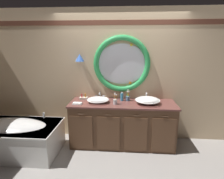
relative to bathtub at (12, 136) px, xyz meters
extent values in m
plane|color=gray|center=(1.90, 0.20, -0.33)|extent=(14.00, 14.00, 0.00)
cube|color=#D6B78E|center=(1.90, 0.79, 0.97)|extent=(6.40, 0.08, 2.60)
cube|color=brown|center=(1.90, 0.74, 1.99)|extent=(6.27, 0.01, 0.09)
ellipsoid|color=silver|center=(1.95, 0.73, 1.22)|extent=(1.00, 0.02, 0.79)
torus|color=green|center=(1.95, 0.73, 1.22)|extent=(1.11, 0.11, 1.11)
cube|color=#2866B7|center=(2.45, 0.72, 1.25)|extent=(0.05, 0.01, 0.05)
cube|color=yellow|center=(2.13, 0.72, 1.59)|extent=(0.04, 0.01, 0.04)
cube|color=green|center=(1.52, 0.72, 1.43)|extent=(0.05, 0.01, 0.05)
cube|color=green|center=(1.56, 0.72, 0.97)|extent=(0.05, 0.01, 0.05)
cube|color=orange|center=(2.12, 0.72, 0.86)|extent=(0.05, 0.01, 0.05)
cylinder|color=#4C3823|center=(1.14, 0.70, 1.37)|extent=(0.02, 0.09, 0.02)
cone|color=blue|center=(1.14, 0.65, 1.35)|extent=(0.17, 0.17, 0.14)
cube|color=brown|center=(1.98, 0.44, 0.09)|extent=(1.95, 0.60, 0.83)
cube|color=brown|center=(1.98, 0.44, 0.52)|extent=(1.99, 0.64, 0.03)
cube|color=brown|center=(1.98, 0.74, 0.44)|extent=(1.95, 0.02, 0.11)
cube|color=brown|center=(1.25, 0.13, 0.05)|extent=(0.41, 0.02, 0.63)
cylinder|color=#422D1E|center=(1.25, 0.12, 0.40)|extent=(0.10, 0.01, 0.01)
cube|color=brown|center=(1.74, 0.13, 0.05)|extent=(0.41, 0.02, 0.63)
cylinder|color=#422D1E|center=(1.74, 0.12, 0.40)|extent=(0.10, 0.01, 0.01)
cube|color=brown|center=(2.22, 0.13, 0.05)|extent=(0.41, 0.02, 0.63)
cylinder|color=#422D1E|center=(2.22, 0.12, 0.40)|extent=(0.10, 0.01, 0.01)
cube|color=brown|center=(2.71, 0.13, 0.05)|extent=(0.41, 0.02, 0.63)
cylinder|color=#422D1E|center=(2.71, 0.12, 0.40)|extent=(0.10, 0.01, 0.01)
cube|color=white|center=(0.00, 0.00, -0.06)|extent=(1.67, 0.84, 0.53)
ellipsoid|color=white|center=(0.00, 0.00, 0.16)|extent=(1.37, 0.66, 0.28)
cube|color=white|center=(0.00, 0.00, 0.20)|extent=(1.70, 0.87, 0.02)
cylinder|color=silver|center=(0.46, 0.36, 0.26)|extent=(0.04, 0.04, 0.11)
cylinder|color=silver|center=(0.00, 0.00, 0.16)|extent=(0.04, 0.04, 0.01)
ellipsoid|color=white|center=(1.52, 0.41, 0.59)|extent=(0.39, 0.28, 0.11)
torus|color=white|center=(1.52, 0.41, 0.59)|extent=(0.41, 0.41, 0.02)
cylinder|color=silver|center=(1.52, 0.41, 0.59)|extent=(0.03, 0.03, 0.01)
ellipsoid|color=white|center=(2.44, 0.41, 0.60)|extent=(0.44, 0.33, 0.13)
torus|color=white|center=(2.44, 0.41, 0.60)|extent=(0.46, 0.46, 0.02)
cylinder|color=silver|center=(2.44, 0.41, 0.60)|extent=(0.03, 0.03, 0.01)
cylinder|color=silver|center=(1.52, 0.67, 0.54)|extent=(0.05, 0.05, 0.02)
cylinder|color=silver|center=(1.52, 0.67, 0.60)|extent=(0.02, 0.02, 0.10)
sphere|color=silver|center=(1.52, 0.67, 0.65)|extent=(0.03, 0.03, 0.03)
cylinder|color=silver|center=(1.52, 0.61, 0.65)|extent=(0.02, 0.12, 0.02)
cylinder|color=silver|center=(1.44, 0.67, 0.56)|extent=(0.04, 0.04, 0.06)
cylinder|color=silver|center=(1.59, 0.67, 0.56)|extent=(0.04, 0.04, 0.06)
cube|color=silver|center=(1.44, 0.67, 0.60)|extent=(0.05, 0.01, 0.01)
cube|color=silver|center=(1.59, 0.67, 0.60)|extent=(0.05, 0.01, 0.01)
cylinder|color=silver|center=(2.44, 0.67, 0.54)|extent=(0.05, 0.05, 0.02)
cylinder|color=silver|center=(2.44, 0.67, 0.61)|extent=(0.02, 0.02, 0.12)
sphere|color=silver|center=(2.44, 0.67, 0.67)|extent=(0.03, 0.03, 0.03)
cylinder|color=silver|center=(2.44, 0.63, 0.67)|extent=(0.02, 0.09, 0.02)
cylinder|color=silver|center=(2.35, 0.67, 0.56)|extent=(0.04, 0.04, 0.06)
cylinder|color=silver|center=(2.53, 0.67, 0.56)|extent=(0.04, 0.04, 0.06)
cube|color=silver|center=(2.35, 0.67, 0.60)|extent=(0.05, 0.01, 0.01)
cube|color=silver|center=(2.53, 0.67, 0.60)|extent=(0.05, 0.01, 0.01)
cylinder|color=silver|center=(1.85, 0.34, 0.58)|extent=(0.07, 0.07, 0.09)
torus|color=silver|center=(1.85, 0.34, 0.62)|extent=(0.08, 0.08, 0.01)
cylinder|color=orange|center=(1.87, 0.34, 0.62)|extent=(0.03, 0.02, 0.16)
cube|color=white|center=(1.87, 0.34, 0.72)|extent=(0.02, 0.02, 0.02)
cylinder|color=pink|center=(1.84, 0.35, 0.64)|extent=(0.01, 0.04, 0.18)
cube|color=white|center=(1.84, 0.35, 0.74)|extent=(0.01, 0.02, 0.03)
cylinder|color=orange|center=(1.84, 0.32, 0.63)|extent=(0.03, 0.03, 0.17)
cube|color=white|center=(1.84, 0.32, 0.72)|extent=(0.02, 0.02, 0.03)
cylinder|color=slate|center=(2.08, 0.57, 0.58)|extent=(0.08, 0.08, 0.09)
torus|color=slate|center=(2.08, 0.57, 0.62)|extent=(0.09, 0.09, 0.01)
cylinder|color=orange|center=(2.10, 0.57, 0.62)|extent=(0.03, 0.02, 0.16)
cube|color=white|center=(2.10, 0.57, 0.71)|extent=(0.02, 0.02, 0.02)
cylinder|color=yellow|center=(2.08, 0.59, 0.64)|extent=(0.04, 0.04, 0.19)
cube|color=white|center=(2.08, 0.59, 0.74)|extent=(0.02, 0.02, 0.03)
cylinder|color=green|center=(2.06, 0.57, 0.62)|extent=(0.01, 0.01, 0.16)
cube|color=white|center=(2.06, 0.57, 0.71)|extent=(0.02, 0.02, 0.02)
cylinder|color=orange|center=(2.08, 0.55, 0.63)|extent=(0.02, 0.01, 0.16)
cube|color=white|center=(2.08, 0.55, 0.72)|extent=(0.02, 0.02, 0.02)
cylinder|color=#388EBC|center=(1.96, 0.56, 0.61)|extent=(0.06, 0.06, 0.15)
cylinder|color=silver|center=(1.96, 0.56, 0.69)|extent=(0.03, 0.03, 0.02)
cylinder|color=silver|center=(1.96, 0.55, 0.70)|extent=(0.01, 0.04, 0.01)
cube|color=white|center=(1.15, 0.28, 0.54)|extent=(0.17, 0.10, 0.02)
cube|color=white|center=(1.15, 0.28, 0.56)|extent=(0.16, 0.10, 0.02)
cube|color=beige|center=(1.20, 0.59, 0.56)|extent=(0.16, 0.09, 0.04)
cylinder|color=#E0383D|center=(1.16, 0.59, 0.61)|extent=(0.02, 0.02, 0.07)
cylinder|color=orange|center=(1.24, 0.59, 0.61)|extent=(0.02, 0.02, 0.07)
camera|label=1|loc=(2.03, -2.86, 1.62)|focal=29.44mm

